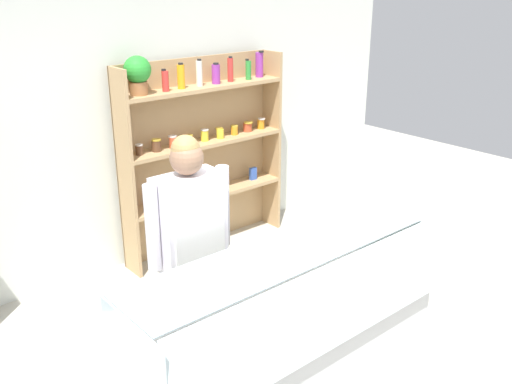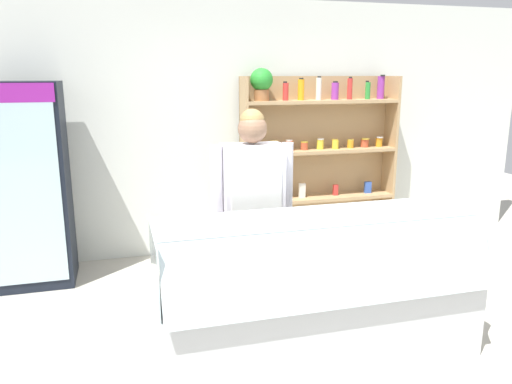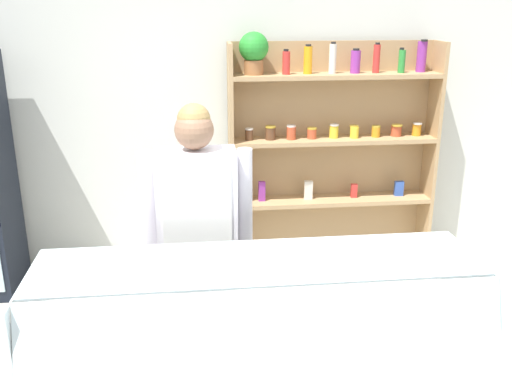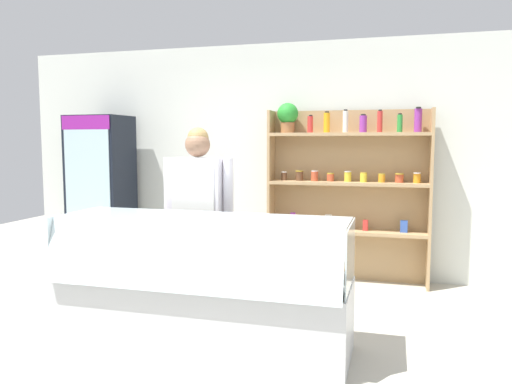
# 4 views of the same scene
# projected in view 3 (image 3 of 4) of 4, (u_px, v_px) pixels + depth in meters

# --- Properties ---
(back_wall) EXTENTS (6.80, 0.10, 2.70)m
(back_wall) POSITION_uv_depth(u_px,v_px,m) (246.00, 108.00, 4.89)
(back_wall) COLOR silver
(back_wall) RESTS_ON ground
(shelving_unit) EXTENTS (1.76, 0.29, 2.00)m
(shelving_unit) POSITION_uv_depth(u_px,v_px,m) (326.00, 138.00, 4.84)
(shelving_unit) COLOR tan
(shelving_unit) RESTS_ON ground
(shop_clerk) EXTENTS (0.65, 0.25, 1.69)m
(shop_clerk) POSITION_uv_depth(u_px,v_px,m) (197.00, 220.00, 3.33)
(shop_clerk) COLOR #2D2D38
(shop_clerk) RESTS_ON ground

